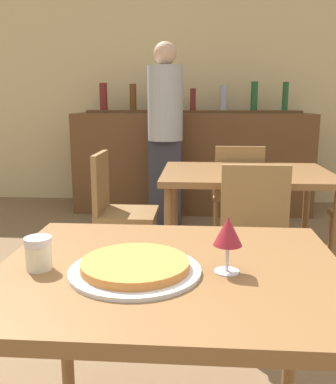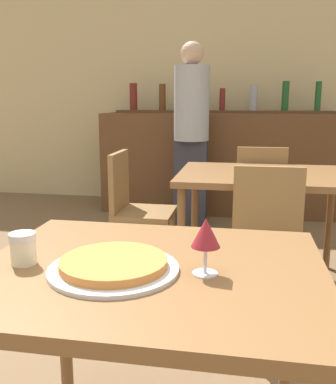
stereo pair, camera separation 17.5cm
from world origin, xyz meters
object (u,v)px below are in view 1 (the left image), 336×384
(chair_far_side_front, at_px, (256,234))
(cheese_shaker, at_px, (39,253))
(chair_far_side_back, at_px, (238,190))
(person_standing, at_px, (165,128))
(pizza_tray, at_px, (135,267))
(chair_far_side_left, at_px, (116,205))
(wine_glass, at_px, (228,233))

(chair_far_side_front, relative_size, cheese_shaker, 9.42)
(chair_far_side_back, height_order, cheese_shaker, chair_far_side_back)
(cheese_shaker, distance_m, person_standing, 3.09)
(person_standing, bearing_deg, chair_far_side_front, -71.47)
(chair_far_side_back, relative_size, cheese_shaker, 9.42)
(pizza_tray, xyz_separation_m, cheese_shaker, (-0.27, 0.01, 0.03))
(person_standing, bearing_deg, chair_far_side_left, -99.90)
(chair_far_side_back, height_order, person_standing, person_standing)
(person_standing, relative_size, wine_glass, 11.14)
(cheese_shaker, bearing_deg, chair_far_side_back, 71.87)
(chair_far_side_left, bearing_deg, wine_glass, -159.32)
(chair_far_side_left, height_order, person_standing, person_standing)
(chair_far_side_back, relative_size, wine_glass, 5.55)
(chair_far_side_front, relative_size, pizza_tray, 2.41)
(cheese_shaker, relative_size, person_standing, 0.05)
(chair_far_side_back, relative_size, person_standing, 0.50)
(cheese_shaker, relative_size, wine_glass, 0.59)
(chair_far_side_front, relative_size, chair_far_side_back, 1.00)
(cheese_shaker, xyz_separation_m, wine_glass, (0.53, 0.02, 0.07))
(chair_far_side_left, relative_size, person_standing, 0.50)
(chair_far_side_left, xyz_separation_m, wine_glass, (0.65, -1.72, 0.36))
(cheese_shaker, bearing_deg, chair_far_side_left, 94.01)
(chair_far_side_front, height_order, cheese_shaker, chair_far_side_front)
(pizza_tray, relative_size, person_standing, 0.21)
(wine_glass, bearing_deg, pizza_tray, -174.73)
(chair_far_side_front, xyz_separation_m, chair_far_side_left, (-0.88, 0.59, 0.00))
(pizza_tray, height_order, person_standing, person_standing)
(pizza_tray, distance_m, person_standing, 3.10)
(pizza_tray, bearing_deg, wine_glass, 5.27)
(chair_far_side_back, relative_size, pizza_tray, 2.41)
(cheese_shaker, height_order, wine_glass, wine_glass)
(person_standing, bearing_deg, cheese_shaker, -92.10)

